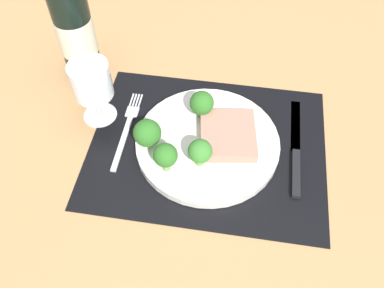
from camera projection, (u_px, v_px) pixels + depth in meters
ground_plane at (207, 151)px, 77.88cm from camera, size 140.00×110.00×3.00cm
placemat at (207, 146)px, 76.56cm from camera, size 43.85×34.28×0.30cm
plate at (208, 143)px, 75.80cm from camera, size 26.70×26.70×1.60cm
steak at (228, 135)px, 74.55cm from camera, size 11.51×12.33×2.18cm
broccoli_near_steak at (202, 103)px, 76.25cm from camera, size 4.58×4.58×5.71cm
broccoli_near_fork at (200, 152)px, 69.53cm from camera, size 4.26×4.26×5.60cm
broccoli_center at (166, 156)px, 68.38cm from camera, size 4.21×4.21×6.09cm
broccoli_front_edge at (147, 133)px, 71.78cm from camera, size 5.05×5.05×6.03cm
fork at (127, 129)px, 78.56cm from camera, size 2.40×19.20×0.50cm
knife at (296, 153)px, 75.00cm from camera, size 1.80×23.00×0.80cm
wine_bottle at (75, 28)px, 79.91cm from camera, size 7.52×7.52×31.17cm
wine_glass at (92, 84)px, 74.29cm from camera, size 7.39×7.39×13.12cm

